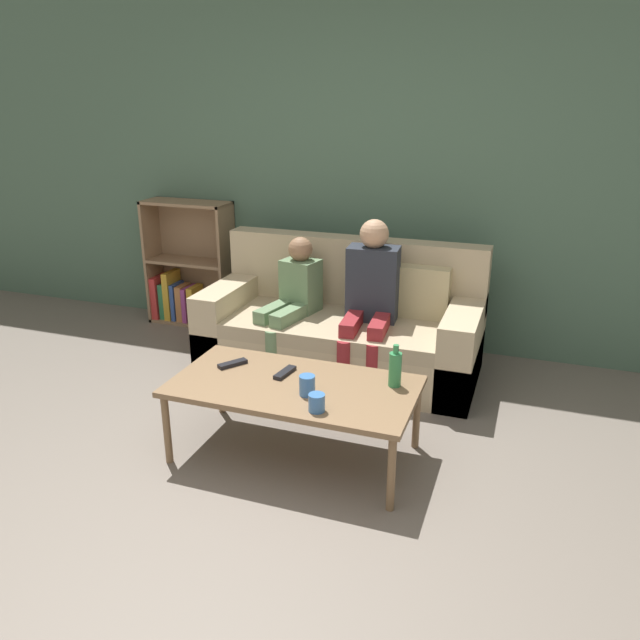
{
  "coord_description": "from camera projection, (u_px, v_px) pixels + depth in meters",
  "views": [
    {
      "loc": [
        1.09,
        -2.0,
        1.88
      ],
      "look_at": [
        -0.09,
        1.32,
        0.59
      ],
      "focal_mm": 35.0,
      "sensor_mm": 36.0,
      "label": 1
    }
  ],
  "objects": [
    {
      "name": "wall_back",
      "position": [
        389.0,
        175.0,
        4.6
      ],
      "size": [
        12.0,
        0.06,
        2.6
      ],
      "color": "#4C6B56",
      "rests_on": "ground_plane"
    },
    {
      "name": "bookshelf",
      "position": [
        187.0,
        275.0,
        5.31
      ],
      "size": [
        0.73,
        0.28,
        1.04
      ],
      "color": "#8E7051",
      "rests_on": "ground_plane"
    },
    {
      "name": "person_child",
      "position": [
        291.0,
        298.0,
        4.34
      ],
      "size": [
        0.36,
        0.63,
        0.94
      ],
      "rotation": [
        0.0,
        0.0,
        -0.22
      ],
      "color": "#66845B",
      "rests_on": "ground_plane"
    },
    {
      "name": "ground_plane",
      "position": [
        240.0,
        543.0,
        2.76
      ],
      "size": [
        22.0,
        22.0,
        0.0
      ],
      "primitive_type": "plane",
      "color": "#70665B"
    },
    {
      "name": "tv_remote_0",
      "position": [
        233.0,
        364.0,
        3.51
      ],
      "size": [
        0.14,
        0.17,
        0.02
      ],
      "rotation": [
        0.0,
        0.0,
        -0.61
      ],
      "color": "black",
      "rests_on": "coffee_table"
    },
    {
      "name": "coffee_table",
      "position": [
        294.0,
        390.0,
        3.3
      ],
      "size": [
        1.3,
        0.68,
        0.43
      ],
      "color": "brown",
      "rests_on": "ground_plane"
    },
    {
      "name": "person_adult",
      "position": [
        370.0,
        292.0,
        4.15
      ],
      "size": [
        0.36,
        0.62,
        1.1
      ],
      "rotation": [
        0.0,
        0.0,
        0.08
      ],
      "color": "maroon",
      "rests_on": "ground_plane"
    },
    {
      "name": "bottle",
      "position": [
        395.0,
        369.0,
        3.24
      ],
      "size": [
        0.07,
        0.07,
        0.23
      ],
      "color": "#33844C",
      "rests_on": "coffee_table"
    },
    {
      "name": "tv_remote_1",
      "position": [
        285.0,
        373.0,
        3.4
      ],
      "size": [
        0.07,
        0.18,
        0.02
      ],
      "rotation": [
        0.0,
        0.0,
        -0.15
      ],
      "color": "black",
      "rests_on": "coffee_table"
    },
    {
      "name": "couch",
      "position": [
        343.0,
        330.0,
        4.42
      ],
      "size": [
        1.91,
        0.85,
        0.9
      ],
      "color": "tan",
      "rests_on": "ground_plane"
    },
    {
      "name": "cup_far",
      "position": [
        307.0,
        385.0,
        3.16
      ],
      "size": [
        0.08,
        0.08,
        0.11
      ],
      "color": "#3D70B2",
      "rests_on": "coffee_table"
    },
    {
      "name": "cup_near",
      "position": [
        317.0,
        403.0,
        3.0
      ],
      "size": [
        0.08,
        0.08,
        0.09
      ],
      "color": "#3D70B2",
      "rests_on": "coffee_table"
    }
  ]
}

